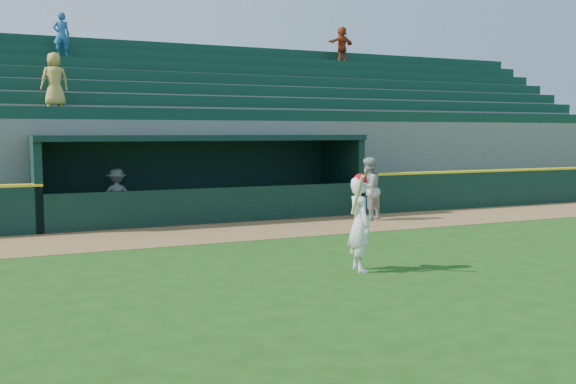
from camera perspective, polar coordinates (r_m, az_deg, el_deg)
name	(u,v)px	position (r m, az deg, el deg)	size (l,w,h in m)	color
ground	(323,269)	(12.06, 3.12, -6.81)	(120.00, 120.00, 0.00)	#1C4411
warning_track	(236,231)	(16.50, -4.67, -3.50)	(40.00, 3.00, 0.01)	olive
field_wall_right	(545,187)	(24.60, 21.91, 0.44)	(15.50, 0.30, 1.20)	black
wall_stripe_right	(546,169)	(24.56, 21.96, 1.90)	(15.50, 0.32, 0.06)	yellow
dugout_player_front	(368,189)	(18.58, 7.14, 0.27)	(0.88, 0.69, 1.82)	#AAAAA5
dugout_player_inside	(117,195)	(18.68, -14.97, -0.30)	(0.98, 0.56, 1.52)	gray
dugout	(201,172)	(19.30, -7.76, 1.79)	(9.40, 2.80, 2.46)	slate
stands	(164,136)	(23.68, -10.96, 4.89)	(34.50, 6.25, 7.08)	slate
batter_at_plate	(360,222)	(11.77, 6.40, -2.70)	(0.51, 0.83, 1.80)	white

